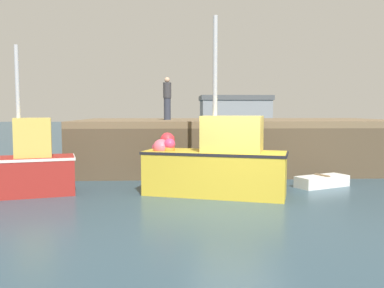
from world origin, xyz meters
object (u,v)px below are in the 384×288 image
(fishing_boat_near_right, at_px, (216,164))
(rowboat, at_px, (322,181))
(dockworker, at_px, (167,98))
(fishing_boat_near_left, at_px, (23,167))

(fishing_boat_near_right, bearing_deg, rowboat, 17.54)
(fishing_boat_near_right, xyz_separation_m, dockworker, (-1.48, 5.44, 2.05))
(fishing_boat_near_left, bearing_deg, fishing_boat_near_right, -2.47)
(rowboat, distance_m, dockworker, 7.22)
(fishing_boat_near_right, xyz_separation_m, rowboat, (3.61, 1.14, -0.75))
(fishing_boat_near_right, distance_m, rowboat, 3.86)
(fishing_boat_near_right, bearing_deg, dockworker, 105.18)
(fishing_boat_near_left, xyz_separation_m, fishing_boat_near_right, (5.64, -0.24, 0.11))
(rowboat, bearing_deg, fishing_boat_near_left, -174.46)
(dockworker, bearing_deg, fishing_boat_near_right, -74.82)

